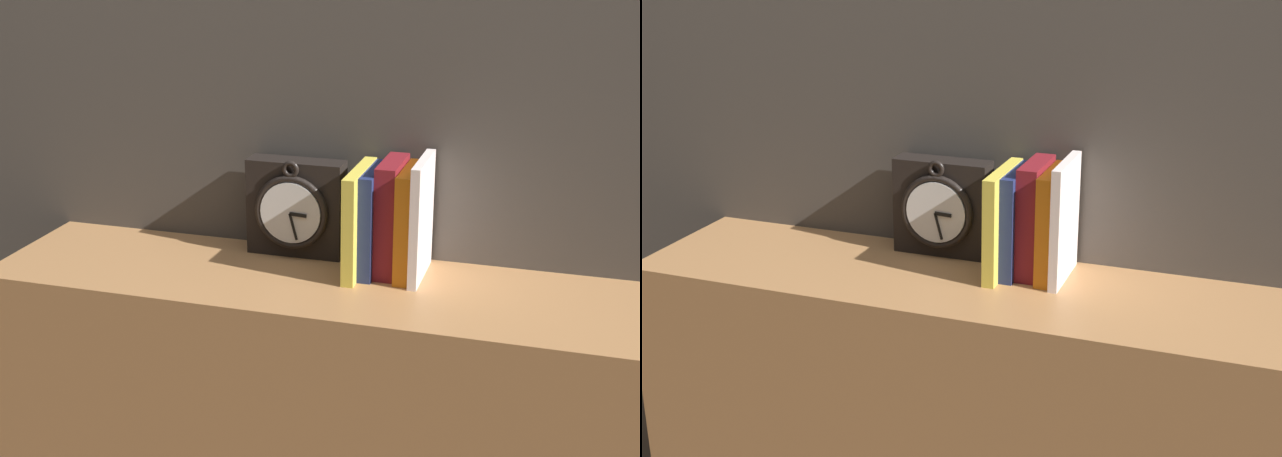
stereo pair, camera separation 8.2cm
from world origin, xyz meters
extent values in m
cube|color=black|center=(-0.08, 0.11, 0.84)|extent=(0.17, 0.05, 0.17)
torus|color=black|center=(-0.08, 0.08, 0.84)|extent=(0.13, 0.01, 0.13)
cylinder|color=silver|center=(-0.08, 0.08, 0.84)|extent=(0.11, 0.01, 0.11)
cube|color=black|center=(-0.06, 0.07, 0.84)|extent=(0.03, 0.00, 0.01)
cube|color=black|center=(-0.07, 0.07, 0.81)|extent=(0.02, 0.00, 0.05)
torus|color=black|center=(-0.08, 0.08, 0.91)|extent=(0.03, 0.01, 0.03)
cube|color=#DECA45|center=(0.05, 0.06, 0.84)|extent=(0.02, 0.16, 0.18)
cube|color=navy|center=(0.07, 0.07, 0.84)|extent=(0.02, 0.13, 0.18)
cube|color=maroon|center=(0.10, 0.08, 0.85)|extent=(0.03, 0.12, 0.19)
cube|color=orange|center=(0.13, 0.07, 0.84)|extent=(0.02, 0.13, 0.18)
cube|color=silver|center=(0.15, 0.07, 0.85)|extent=(0.02, 0.14, 0.20)
camera|label=1|loc=(0.40, -1.31, 1.32)|focal=50.00mm
camera|label=2|loc=(0.47, -1.29, 1.32)|focal=50.00mm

